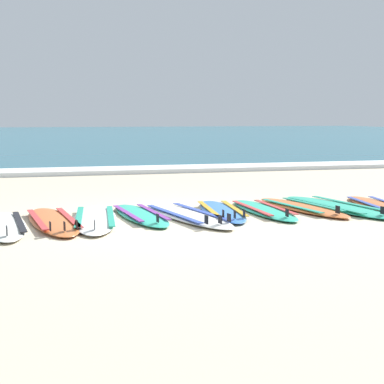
{
  "coord_description": "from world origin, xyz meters",
  "views": [
    {
      "loc": [
        -1.87,
        -7.89,
        1.46
      ],
      "look_at": [
        0.47,
        1.13,
        0.25
      ],
      "focal_mm": 54.88,
      "sensor_mm": 36.0,
      "label": 1
    }
  ],
  "objects_px": {
    "surfboard_3": "(140,215)",
    "surfboard_7": "(302,207)",
    "surfboard_4": "(187,215)",
    "surfboard_9": "(379,206)",
    "surfboard_1": "(53,221)",
    "surfboard_6": "(263,210)",
    "surfboard_5": "(222,211)",
    "surfboard_8": "(337,207)",
    "surfboard_2": "(95,219)",
    "surfboard_0": "(3,225)"
  },
  "relations": [
    {
      "from": "surfboard_1",
      "to": "surfboard_8",
      "type": "xyz_separation_m",
      "value": [
        4.38,
        0.17,
        -0.0
      ]
    },
    {
      "from": "surfboard_8",
      "to": "surfboard_9",
      "type": "xyz_separation_m",
      "value": [
        0.7,
        -0.07,
        0.0
      ]
    },
    {
      "from": "surfboard_0",
      "to": "surfboard_3",
      "type": "relative_size",
      "value": 1.06
    },
    {
      "from": "surfboard_3",
      "to": "surfboard_7",
      "type": "xyz_separation_m",
      "value": [
        2.57,
        0.07,
        -0.0
      ]
    },
    {
      "from": "surfboard_2",
      "to": "surfboard_7",
      "type": "bearing_deg",
      "value": 3.94
    },
    {
      "from": "surfboard_6",
      "to": "surfboard_4",
      "type": "bearing_deg",
      "value": -172.23
    },
    {
      "from": "surfboard_3",
      "to": "surfboard_9",
      "type": "distance_m",
      "value": 3.85
    },
    {
      "from": "surfboard_2",
      "to": "surfboard_9",
      "type": "bearing_deg",
      "value": 0.97
    },
    {
      "from": "surfboard_0",
      "to": "surfboard_3",
      "type": "distance_m",
      "value": 1.91
    },
    {
      "from": "surfboard_3",
      "to": "surfboard_6",
      "type": "xyz_separation_m",
      "value": [
        1.9,
        -0.01,
        -0.0
      ]
    },
    {
      "from": "surfboard_1",
      "to": "surfboard_3",
      "type": "relative_size",
      "value": 1.12
    },
    {
      "from": "surfboard_3",
      "to": "surfboard_8",
      "type": "xyz_separation_m",
      "value": [
        3.14,
        -0.01,
        -0.0
      ]
    },
    {
      "from": "surfboard_5",
      "to": "surfboard_6",
      "type": "relative_size",
      "value": 1.02
    },
    {
      "from": "surfboard_1",
      "to": "surfboard_4",
      "type": "height_order",
      "value": "same"
    },
    {
      "from": "surfboard_5",
      "to": "surfboard_8",
      "type": "bearing_deg",
      "value": -1.62
    },
    {
      "from": "surfboard_5",
      "to": "surfboard_8",
      "type": "relative_size",
      "value": 0.82
    },
    {
      "from": "surfboard_9",
      "to": "surfboard_4",
      "type": "bearing_deg",
      "value": -178.16
    },
    {
      "from": "surfboard_1",
      "to": "surfboard_8",
      "type": "height_order",
      "value": "same"
    },
    {
      "from": "surfboard_8",
      "to": "surfboard_7",
      "type": "bearing_deg",
      "value": 172.15
    },
    {
      "from": "surfboard_9",
      "to": "surfboard_7",
      "type": "bearing_deg",
      "value": 173.45
    },
    {
      "from": "surfboard_3",
      "to": "surfboard_4",
      "type": "relative_size",
      "value": 0.85
    },
    {
      "from": "surfboard_7",
      "to": "surfboard_5",
      "type": "bearing_deg",
      "value": -178.93
    },
    {
      "from": "surfboard_1",
      "to": "surfboard_6",
      "type": "distance_m",
      "value": 3.14
    },
    {
      "from": "surfboard_5",
      "to": "surfboard_6",
      "type": "height_order",
      "value": "same"
    },
    {
      "from": "surfboard_6",
      "to": "surfboard_3",
      "type": "bearing_deg",
      "value": 179.64
    },
    {
      "from": "surfboard_4",
      "to": "surfboard_1",
      "type": "bearing_deg",
      "value": -180.0
    },
    {
      "from": "surfboard_2",
      "to": "surfboard_3",
      "type": "relative_size",
      "value": 1.14
    },
    {
      "from": "surfboard_5",
      "to": "surfboard_9",
      "type": "xyz_separation_m",
      "value": [
        2.6,
        -0.12,
        -0.0
      ]
    },
    {
      "from": "surfboard_6",
      "to": "surfboard_9",
      "type": "height_order",
      "value": "same"
    },
    {
      "from": "surfboard_5",
      "to": "surfboard_8",
      "type": "height_order",
      "value": "same"
    },
    {
      "from": "surfboard_1",
      "to": "surfboard_3",
      "type": "bearing_deg",
      "value": 8.33
    },
    {
      "from": "surfboard_2",
      "to": "surfboard_9",
      "type": "relative_size",
      "value": 1.11
    },
    {
      "from": "surfboard_2",
      "to": "surfboard_1",
      "type": "bearing_deg",
      "value": -177.38
    },
    {
      "from": "surfboard_1",
      "to": "surfboard_7",
      "type": "relative_size",
      "value": 1.07
    },
    {
      "from": "surfboard_0",
      "to": "surfboard_9",
      "type": "distance_m",
      "value": 5.73
    },
    {
      "from": "surfboard_2",
      "to": "surfboard_7",
      "type": "distance_m",
      "value": 3.25
    },
    {
      "from": "surfboard_0",
      "to": "surfboard_6",
      "type": "xyz_separation_m",
      "value": [
        3.77,
        0.33,
        0.0
      ]
    },
    {
      "from": "surfboard_8",
      "to": "surfboard_3",
      "type": "bearing_deg",
      "value": 179.8
    },
    {
      "from": "surfboard_1",
      "to": "surfboard_5",
      "type": "relative_size",
      "value": 1.11
    },
    {
      "from": "surfboard_1",
      "to": "surfboard_9",
      "type": "xyz_separation_m",
      "value": [
        5.08,
        0.1,
        0.0
      ]
    },
    {
      "from": "surfboard_0",
      "to": "surfboard_3",
      "type": "bearing_deg",
      "value": 10.37
    },
    {
      "from": "surfboard_4",
      "to": "surfboard_9",
      "type": "height_order",
      "value": "same"
    },
    {
      "from": "surfboard_5",
      "to": "surfboard_8",
      "type": "distance_m",
      "value": 1.9
    },
    {
      "from": "surfboard_4",
      "to": "surfboard_9",
      "type": "bearing_deg",
      "value": 1.84
    },
    {
      "from": "surfboard_6",
      "to": "surfboard_5",
      "type": "bearing_deg",
      "value": 175.19
    },
    {
      "from": "surfboard_3",
      "to": "surfboard_6",
      "type": "height_order",
      "value": "same"
    },
    {
      "from": "surfboard_3",
      "to": "surfboard_5",
      "type": "height_order",
      "value": "same"
    },
    {
      "from": "surfboard_0",
      "to": "surfboard_5",
      "type": "relative_size",
      "value": 1.05
    },
    {
      "from": "surfboard_3",
      "to": "surfboard_7",
      "type": "distance_m",
      "value": 2.57
    },
    {
      "from": "surfboard_6",
      "to": "surfboard_9",
      "type": "relative_size",
      "value": 0.97
    }
  ]
}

